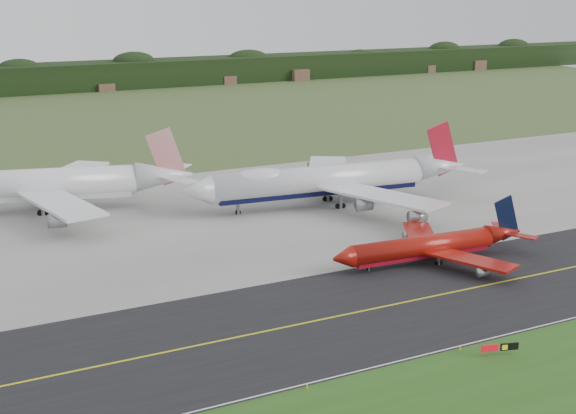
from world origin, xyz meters
The scene contains 13 objects.
ground centered at (0.00, 0.00, 0.00)m, with size 600.00×600.00×0.00m, color #354A22.
grass_verge centered at (0.00, -35.00, 0.01)m, with size 400.00×30.00×0.01m, color #234D16.
taxiway centered at (0.00, -4.00, 0.01)m, with size 400.00×32.00×0.02m, color black.
apron centered at (0.00, 51.00, 0.01)m, with size 400.00×78.00×0.01m, color slate.
taxiway_centreline centered at (0.00, -4.00, 0.03)m, with size 400.00×0.40×0.00m, color gold.
taxiway_edge_line centered at (0.00, -19.50, 0.03)m, with size 400.00×0.25×0.00m, color silver.
horizon_treeline centered at (0.00, 273.76, 5.47)m, with size 700.00×25.00×12.00m.
jet_ba_747 centered at (16.84, 48.36, 5.54)m, with size 64.74×53.36×16.27m.
jet_red_737 centered at (14.29, 9.01, 2.74)m, with size 36.70×29.89×9.91m.
jet_star_tail centered at (-37.65, 71.17, 5.49)m, with size 61.72×50.57×16.48m.
taxiway_sign centered at (-0.19, -24.02, 1.16)m, with size 4.79×1.59×1.65m.
edge_marker_left centered at (-25.50, -20.50, 0.25)m, with size 0.16×0.16×0.50m, color yellow.
edge_marker_center centered at (-3.44, -20.50, 0.25)m, with size 0.16×0.16×0.50m, color yellow.
Camera 1 is at (-65.30, -93.36, 44.18)m, focal length 50.00 mm.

